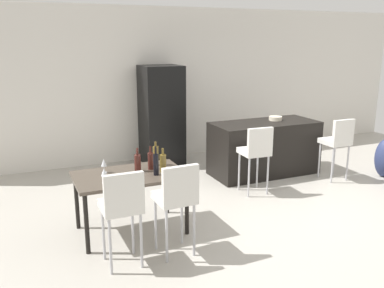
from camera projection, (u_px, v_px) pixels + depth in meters
The scene contains 17 objects.
ground_plane at pixel (275, 199), 6.14m from camera, with size 10.00×10.00×0.00m, color #ADA89E.
back_wall at pixel (195, 83), 8.36m from camera, with size 10.00×0.12×2.90m, color silver.
kitchen_island at pixel (264, 148), 7.23m from camera, with size 1.85×0.81×0.92m, color black.
bar_chair_left at pixel (256, 150), 6.21m from camera, with size 0.42×0.42×1.05m.
bar_chair_middle at pixel (338, 140), 6.82m from camera, with size 0.40×0.40×1.05m.
dining_table at pixel (130, 180), 4.97m from camera, with size 1.31×0.81×0.74m.
dining_chair_near at pixel (122, 204), 4.17m from camera, with size 0.40×0.40×1.05m.
dining_chair_far at pixel (177, 195), 4.40m from camera, with size 0.42×0.42×1.05m.
wine_bottle_corner at pixel (156, 155), 5.28m from camera, with size 0.07×0.07×0.31m.
wine_bottle_near at pixel (151, 160), 5.12m from camera, with size 0.07×0.07×0.29m.
wine_bottle_left at pixel (163, 163), 5.01m from camera, with size 0.08×0.08×0.30m.
wine_bottle_inner at pixel (156, 164), 4.89m from camera, with size 0.06×0.06×0.35m.
wine_bottle_middle at pixel (138, 163), 5.03m from camera, with size 0.08×0.08×0.29m.
wine_glass_right at pixel (104, 163), 4.98m from camera, with size 0.07×0.07×0.17m.
wine_glass_far at pixel (104, 172), 4.62m from camera, with size 0.07×0.07×0.17m.
refrigerator at pixel (161, 115), 7.76m from camera, with size 0.72×0.68×1.84m, color black.
fruit_bowl at pixel (275, 118), 7.27m from camera, with size 0.23×0.23×0.07m, color beige.
Camera 1 is at (-3.43, -4.78, 2.31)m, focal length 38.83 mm.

